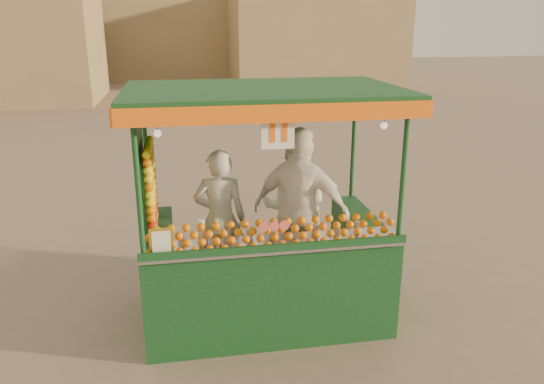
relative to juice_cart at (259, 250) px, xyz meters
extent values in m
plane|color=#705E50|center=(-0.22, -0.02, -0.89)|extent=(90.00, 90.00, 0.00)
cube|color=#957A55|center=(6.78, 23.98, 1.61)|extent=(9.00, 6.00, 5.00)
cube|color=#957A55|center=(-2.22, 29.98, 2.61)|extent=(14.00, 7.00, 7.00)
cube|color=#0F381E|center=(0.08, 0.14, -0.73)|extent=(2.75, 1.69, 0.32)
cylinder|color=black|center=(-0.87, 0.14, -0.70)|extent=(0.38, 0.11, 0.38)
cylinder|color=black|center=(1.03, 0.14, -0.70)|extent=(0.38, 0.11, 0.38)
cube|color=#0F381E|center=(0.08, -0.54, -0.15)|extent=(2.75, 0.32, 0.85)
cube|color=#0F381E|center=(-1.14, 0.25, -0.15)|extent=(0.32, 1.37, 0.85)
cube|color=#0F381E|center=(1.29, 0.25, -0.15)|extent=(0.32, 1.37, 0.85)
cube|color=#B2B2B7|center=(0.08, -0.51, 0.29)|extent=(2.75, 0.49, 0.03)
cylinder|color=#0F381E|center=(-1.24, -0.65, 1.01)|extent=(0.05, 0.05, 1.48)
cylinder|color=#0F381E|center=(1.40, -0.65, 1.01)|extent=(0.05, 0.05, 1.48)
cylinder|color=#0F381E|center=(-1.24, 0.94, 1.01)|extent=(0.05, 0.05, 1.48)
cylinder|color=#0F381E|center=(1.40, 0.94, 1.01)|extent=(0.05, 0.05, 1.48)
cube|color=#0F381E|center=(0.08, 0.14, 1.79)|extent=(2.96, 1.90, 0.08)
cube|color=orange|center=(0.08, -0.81, 1.71)|extent=(2.96, 0.04, 0.17)
cube|color=orange|center=(0.08, 1.09, 1.71)|extent=(2.96, 0.04, 0.17)
cube|color=orange|center=(-1.40, 0.14, 1.71)|extent=(0.04, 1.90, 0.17)
cube|color=orange|center=(1.56, 0.14, 1.71)|extent=(0.04, 1.90, 0.17)
cylinder|color=#E85A46|center=(0.05, -0.65, 0.55)|extent=(0.11, 0.03, 0.11)
cube|color=gold|center=(-1.06, -0.65, 0.45)|extent=(0.23, 0.02, 0.30)
cube|color=white|center=(0.08, -0.72, 1.52)|extent=(0.32, 0.02, 0.32)
sphere|color=#FFE5B2|center=(-1.03, -0.57, 1.52)|extent=(0.07, 0.07, 0.07)
sphere|color=#FFE5B2|center=(1.19, -0.57, 1.52)|extent=(0.07, 0.07, 0.07)
imported|color=silver|center=(-0.41, 0.37, 0.27)|extent=(0.66, 0.47, 1.69)
imported|color=white|center=(0.53, 0.50, 0.31)|extent=(1.02, 0.89, 1.77)
imported|color=white|center=(0.51, 0.11, 0.41)|extent=(1.24, 0.99, 1.97)
camera|label=1|loc=(-0.84, -5.53, 2.51)|focal=34.97mm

